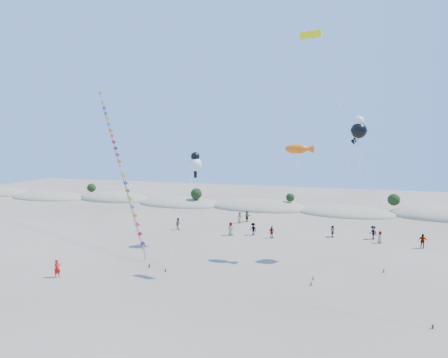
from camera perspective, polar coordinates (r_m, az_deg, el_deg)
ground at (r=30.93m, az=-12.62°, el=-18.94°), size 160.00×160.00×0.00m
dune_ridge at (r=71.85m, az=6.07°, el=-4.36°), size 145.30×11.49×5.57m
kite_train at (r=50.68m, az=-15.86°, el=3.28°), size 17.78×17.68×20.70m
fish_kite at (r=40.57m, az=11.46°, el=4.48°), size 3.51×7.87×12.55m
cartoon_kite_low at (r=45.45m, az=-4.40°, el=2.46°), size 1.63×10.63×11.52m
cartoon_kite_high at (r=42.36m, az=19.85°, el=7.19°), size 4.99×8.69×15.47m
parafoil_kite at (r=37.71m, az=13.45°, el=19.72°), size 10.43×9.63×23.09m
dark_kite at (r=45.14m, az=20.34°, el=0.24°), size 3.26×9.45×13.28m
flyer_foreground at (r=39.62m, az=-24.07°, el=-12.35°), size 0.63×0.73×1.70m
beachgoers at (r=52.95m, az=9.45°, el=-7.32°), size 32.95×10.07×1.81m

